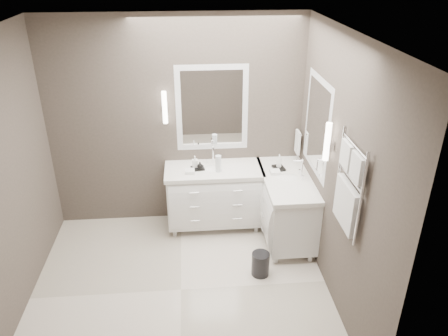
{
  "coord_description": "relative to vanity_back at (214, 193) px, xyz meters",
  "views": [
    {
      "loc": [
        0.15,
        -3.68,
        3.31
      ],
      "look_at": [
        0.53,
        0.7,
        1.11
      ],
      "focal_mm": 35.0,
      "sensor_mm": 36.0,
      "label": 1
    }
  ],
  "objects": [
    {
      "name": "wall_left",
      "position": [
        -2.06,
        -1.23,
        0.86
      ],
      "size": [
        0.01,
        3.0,
        2.7
      ],
      "primitive_type": "cube",
      "color": "#49403A",
      "rests_on": "floor"
    },
    {
      "name": "floor",
      "position": [
        -0.45,
        -1.23,
        -0.49
      ],
      "size": [
        3.2,
        3.0,
        0.01
      ],
      "primitive_type": "cube",
      "color": "silver",
      "rests_on": "ground"
    },
    {
      "name": "sconce_right",
      "position": [
        1.08,
        -1.01,
        1.11
      ],
      "size": [
        0.06,
        0.06,
        0.4
      ],
      "color": "white",
      "rests_on": "wall_right"
    },
    {
      "name": "wall_back",
      "position": [
        -0.45,
        0.28,
        0.86
      ],
      "size": [
        3.2,
        0.01,
        2.7
      ],
      "primitive_type": "cube",
      "color": "#49403A",
      "rests_on": "floor"
    },
    {
      "name": "soap_bottle_b",
      "position": [
        -0.18,
        -0.04,
        0.43
      ],
      "size": [
        0.09,
        0.09,
        0.09
      ],
      "primitive_type": "imported",
      "rotation": [
        0.0,
        0.0,
        0.33
      ],
      "color": "black",
      "rests_on": "amenity_tray_back"
    },
    {
      "name": "towel_ladder",
      "position": [
        1.1,
        -1.63,
        0.91
      ],
      "size": [
        0.06,
        0.58,
        0.9
      ],
      "color": "white",
      "rests_on": "wall_right"
    },
    {
      "name": "vanity_back",
      "position": [
        0.0,
        0.0,
        0.0
      ],
      "size": [
        1.24,
        0.59,
        0.97
      ],
      "color": "white",
      "rests_on": "floor"
    },
    {
      "name": "soap_bottle_c",
      "position": [
        0.81,
        -0.09,
        0.48
      ],
      "size": [
        0.07,
        0.07,
        0.17
      ],
      "primitive_type": "imported",
      "rotation": [
        0.0,
        0.0,
        -0.06
      ],
      "color": "white",
      "rests_on": "amenity_tray_right"
    },
    {
      "name": "sconce_back",
      "position": [
        -0.58,
        0.2,
        1.11
      ],
      "size": [
        0.06,
        0.06,
        0.4
      ],
      "color": "white",
      "rests_on": "wall_back"
    },
    {
      "name": "vanity_right",
      "position": [
        0.88,
        -0.33,
        0.0
      ],
      "size": [
        0.59,
        1.24,
        0.97
      ],
      "color": "white",
      "rests_on": "floor"
    },
    {
      "name": "wall_right",
      "position": [
        1.15,
        -1.23,
        0.86
      ],
      "size": [
        0.01,
        3.0,
        2.7
      ],
      "primitive_type": "cube",
      "color": "#49403A",
      "rests_on": "floor"
    },
    {
      "name": "wall_front",
      "position": [
        -0.45,
        -2.73,
        0.86
      ],
      "size": [
        3.2,
        0.01,
        2.7
      ],
      "primitive_type": "cube",
      "color": "#49403A",
      "rests_on": "floor"
    },
    {
      "name": "mirror_right",
      "position": [
        1.14,
        -0.43,
        1.06
      ],
      "size": [
        0.02,
        0.9,
        1.1
      ],
      "color": "white",
      "rests_on": "wall_right"
    },
    {
      "name": "towel_bar_corner",
      "position": [
        1.09,
        0.13,
        0.63
      ],
      "size": [
        0.03,
        0.22,
        0.3
      ],
      "color": "white",
      "rests_on": "wall_right"
    },
    {
      "name": "soap_bottle_a",
      "position": [
        -0.24,
        0.01,
        0.46
      ],
      "size": [
        0.07,
        0.07,
        0.15
      ],
      "primitive_type": "imported",
      "rotation": [
        0.0,
        0.0,
        0.1
      ],
      "color": "white",
      "rests_on": "amenity_tray_back"
    },
    {
      "name": "ceiling",
      "position": [
        -0.45,
        -1.23,
        2.22
      ],
      "size": [
        3.2,
        3.0,
        0.01
      ],
      "primitive_type": "cube",
      "color": "white",
      "rests_on": "wall_back"
    },
    {
      "name": "water_bottle",
      "position": [
        0.05,
        -0.09,
        0.47
      ],
      "size": [
        0.08,
        0.08,
        0.21
      ],
      "primitive_type": "cylinder",
      "rotation": [
        0.0,
        0.0,
        -0.14
      ],
      "color": "silver",
      "rests_on": "vanity_back"
    },
    {
      "name": "amenity_tray_back",
      "position": [
        -0.21,
        -0.01,
        0.38
      ],
      "size": [
        0.18,
        0.15,
        0.02
      ],
      "primitive_type": "cube",
      "rotation": [
        0.0,
        0.0,
        0.15
      ],
      "color": "black",
      "rests_on": "vanity_back"
    },
    {
      "name": "mirror_back",
      "position": [
        -0.0,
        0.26,
        1.06
      ],
      "size": [
        0.9,
        0.02,
        1.1
      ],
      "color": "white",
      "rests_on": "wall_back"
    },
    {
      "name": "amenity_tray_right",
      "position": [
        0.81,
        -0.09,
        0.38
      ],
      "size": [
        0.16,
        0.19,
        0.03
      ],
      "primitive_type": "cube",
      "rotation": [
        0.0,
        0.0,
        0.17
      ],
      "color": "black",
      "rests_on": "vanity_right"
    },
    {
      "name": "waste_bin",
      "position": [
        0.45,
        -1.04,
        -0.34
      ],
      "size": [
        0.26,
        0.26,
        0.28
      ],
      "primitive_type": "cylinder",
      "rotation": [
        0.0,
        0.0,
        0.38
      ],
      "color": "black",
      "rests_on": "floor"
    }
  ]
}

